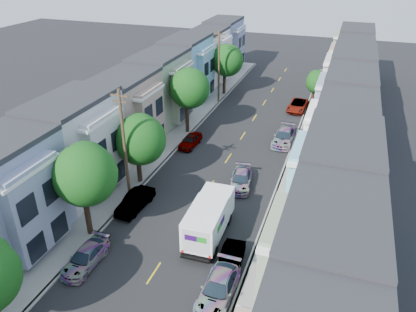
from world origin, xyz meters
TOP-DOWN VIEW (x-y plane):
  - ground at (0.00, 0.00)m, footprint 160.00×160.00m
  - road_slab at (0.00, 15.00)m, footprint 12.00×70.00m
  - curb_left at (-6.05, 15.00)m, footprint 0.30×70.00m
  - curb_right at (6.05, 15.00)m, footprint 0.30×70.00m
  - sidewalk_left at (-7.35, 15.00)m, footprint 2.60×70.00m
  - sidewalk_right at (7.35, 15.00)m, footprint 2.60×70.00m
  - centerline at (0.00, 15.00)m, footprint 0.12×70.00m
  - townhouse_row_left at (-11.15, 15.00)m, footprint 5.00×70.00m
  - townhouse_row_right at (11.15, 15.00)m, footprint 5.00×70.00m
  - tree_b at (-6.30, -3.76)m, footprint 4.70×4.70m
  - tree_c at (-6.30, 4.58)m, footprint 4.70×4.70m
  - tree_d at (-6.30, 16.78)m, footprint 4.70×4.70m
  - tree_e at (-6.30, 31.65)m, footprint 4.70×4.70m
  - tree_far_r at (6.90, 30.30)m, footprint 3.10×3.10m
  - utility_pole_near at (-6.30, 2.00)m, footprint 1.60×0.26m
  - utility_pole_far at (-6.30, 28.00)m, footprint 1.60×0.26m
  - fedex_truck at (2.30, -0.91)m, footprint 2.47×6.42m
  - lead_sedan at (2.70, 7.08)m, footprint 2.54×4.69m
  - parked_left_b at (-4.90, -6.80)m, footprint 1.81×4.29m
  - parked_left_c at (-4.90, 0.51)m, footprint 1.84×4.44m
  - parked_left_d at (-4.90, 13.43)m, footprint 1.83×4.21m
  - parked_right_a at (4.90, -6.50)m, footprint 2.07×4.88m
  - parked_right_b at (4.90, -3.81)m, footprint 1.78×4.24m
  - parked_right_c at (4.90, 17.70)m, footprint 2.26×5.19m
  - parked_right_d at (4.90, 28.51)m, footprint 2.61×5.12m

SIDE VIEW (x-z plane):
  - ground at x=0.00m, z-range 0.00..0.00m
  - centerline at x=0.00m, z-range -0.01..0.01m
  - townhouse_row_left at x=-11.15m, z-range -4.25..4.25m
  - townhouse_row_right at x=11.15m, z-range -4.25..4.25m
  - road_slab at x=0.00m, z-range 0.00..0.02m
  - curb_left at x=-6.05m, z-range 0.00..0.15m
  - curb_right at x=6.05m, z-range 0.00..0.15m
  - sidewalk_left at x=-7.35m, z-range 0.00..0.15m
  - sidewalk_right at x=7.35m, z-range 0.00..0.15m
  - parked_left_b at x=-4.90m, z-range 0.00..1.29m
  - lead_sedan at x=2.70m, z-range 0.00..1.34m
  - parked_left_d at x=-4.90m, z-range 0.00..1.34m
  - parked_right_b at x=4.90m, z-range 0.00..1.38m
  - parked_right_d at x=4.90m, z-range 0.00..1.39m
  - parked_left_c at x=-4.90m, z-range 0.00..1.45m
  - parked_right_a at x=4.90m, z-range 0.00..1.46m
  - parked_right_c at x=4.90m, z-range 0.00..1.54m
  - fedex_truck at x=2.30m, z-range 0.18..3.26m
  - tree_far_r at x=6.90m, z-range 1.03..6.27m
  - tree_c at x=-6.30m, z-range 1.09..8.00m
  - utility_pole_near at x=-6.30m, z-range 0.15..10.15m
  - utility_pole_far at x=-6.30m, z-range 0.15..10.15m
  - tree_e at x=-6.30m, z-range 1.41..8.96m
  - tree_b at x=-6.30m, z-range 1.55..9.41m
  - tree_d at x=-6.30m, z-range 1.60..9.55m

